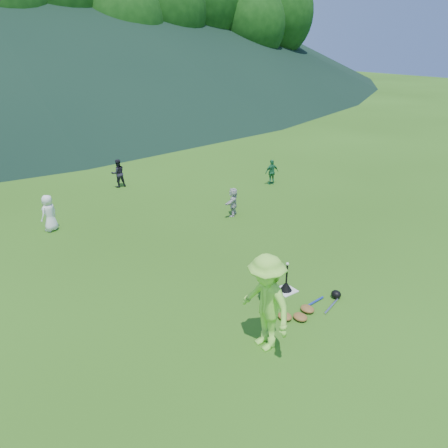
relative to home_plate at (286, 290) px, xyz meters
name	(u,v)px	position (x,y,z in m)	size (l,w,h in m)	color
ground	(286,291)	(0.00, 0.00, -0.01)	(120.00, 120.00, 0.00)	#2C5814
home_plate	(286,290)	(0.00, 0.00, 0.00)	(0.45, 0.45, 0.02)	silver
baseball	(287,264)	(0.00, 0.00, 0.73)	(0.08, 0.08, 0.08)	white
batter_child	(265,279)	(-0.68, 0.02, 0.55)	(0.41, 0.27, 1.12)	#154C90
adult_coach	(266,303)	(-1.78, -1.21, 1.00)	(1.30, 0.75, 2.01)	#96F147
fielder_a	(49,213)	(-3.44, 7.05, 0.58)	(0.58, 0.37, 1.18)	white
fielder_b	(118,173)	(0.12, 9.82, 0.57)	(0.56, 0.44, 1.15)	black
fielder_c	(272,172)	(5.34, 6.34, 0.51)	(0.61, 0.25, 1.04)	#217042
fielder_d	(233,202)	(1.95, 4.59, 0.49)	(0.92, 0.29, 0.99)	#BCBCBC
batting_tee	(286,286)	(0.00, 0.00, 0.12)	(0.30, 0.30, 0.68)	black
batter_gear	(267,261)	(-0.66, 0.02, 1.00)	(0.73, 0.26, 0.48)	red
equipment_pile	(308,309)	(-0.22, -0.92, 0.06)	(1.80, 0.62, 0.19)	olive
outfield_fence	(8,112)	(0.00, 28.00, 0.69)	(70.07, 0.08, 1.33)	gray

